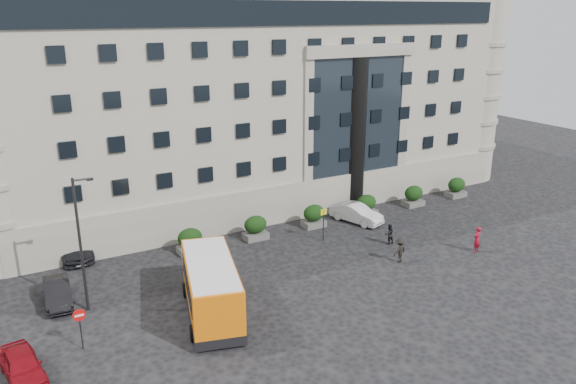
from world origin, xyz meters
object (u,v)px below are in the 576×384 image
object	(u,v)px
no_entry_sign	(80,321)
parked_car_c	(72,246)
hedge_c	(314,216)
hedge_e	(413,196)
hedge_a	(190,241)
pedestrian_c	(400,250)
minibus	(211,286)
pedestrian_b	(389,234)
parked_car_d	(62,227)
hedge_d	(366,205)
hedge_b	(256,227)
bus_stop_sign	(324,219)
parked_car_b	(57,292)
white_taxi	(356,213)
street_lamp	(81,240)
pedestrian_a	(477,239)
parked_car_a	(22,366)
hedge_f	(456,187)

from	to	relation	value
no_entry_sign	parked_car_c	world-z (taller)	no_entry_sign
hedge_c	hedge_e	size ratio (longest dim) A/B	1.00
hedge_a	pedestrian_c	distance (m)	14.78
minibus	pedestrian_b	world-z (taller)	minibus
minibus	parked_car_d	size ratio (longest dim) A/B	1.81
hedge_c	hedge_d	xyz separation A→B (m)	(5.20, 0.00, 0.00)
hedge_e	pedestrian_c	size ratio (longest dim) A/B	1.06
hedge_a	hedge_b	bearing A→B (deg)	0.00
hedge_b	minibus	size ratio (longest dim) A/B	0.23
bus_stop_sign	minibus	distance (m)	12.87
hedge_b	hedge_d	world-z (taller)	same
minibus	parked_car_c	size ratio (longest dim) A/B	1.57
hedge_a	parked_car_b	distance (m)	9.87
hedge_a	pedestrian_c	bearing A→B (deg)	-35.29
parked_car_c	hedge_b	bearing A→B (deg)	-18.87
hedge_d	white_taxi	bearing A→B (deg)	-153.43
hedge_c	street_lamp	size ratio (longest dim) A/B	0.23
street_lamp	pedestrian_a	distance (m)	26.66
hedge_d	pedestrian_b	bearing A→B (deg)	-110.75
parked_car_a	pedestrian_a	xyz separation A→B (m)	(29.88, 0.02, 0.28)
hedge_e	minibus	xyz separation A→B (m)	(-22.69, -8.80, 0.84)
hedge_e	pedestrian_a	world-z (taller)	pedestrian_a
bus_stop_sign	pedestrian_b	distance (m)	4.99
hedge_f	pedestrian_b	size ratio (longest dim) A/B	1.19
parked_car_c	pedestrian_a	xyz separation A→B (m)	(25.50, -13.44, 0.21)
parked_car_b	pedestrian_c	distance (m)	22.12
hedge_d	pedestrian_c	world-z (taller)	hedge_d
hedge_a	white_taxi	size ratio (longest dim) A/B	0.41
bus_stop_sign	parked_car_d	xyz separation A→B (m)	(-17.00, 11.00, -1.11)
white_taxi	hedge_e	bearing A→B (deg)	-12.33
street_lamp	white_taxi	world-z (taller)	street_lamp
hedge_c	hedge_e	bearing A→B (deg)	0.00
hedge_c	bus_stop_sign	bearing A→B (deg)	-107.82
hedge_a	parked_car_c	xyz separation A→B (m)	(-7.50, 3.52, -0.17)
pedestrian_a	parked_car_b	bearing A→B (deg)	-29.00
hedge_b	pedestrian_c	distance (m)	10.96
pedestrian_c	pedestrian_b	bearing A→B (deg)	-129.26
hedge_d	minibus	distance (m)	19.59
minibus	pedestrian_c	size ratio (longest dim) A/B	4.70
hedge_c	parked_car_c	size ratio (longest dim) A/B	0.35
parked_car_a	white_taxi	xyz separation A→B (m)	(25.88, 9.14, 0.07)
parked_car_d	street_lamp	bearing A→B (deg)	-88.63
parked_car_c	pedestrian_b	world-z (taller)	pedestrian_b
hedge_b	parked_car_a	bearing A→B (deg)	-149.80
hedge_d	hedge_f	xyz separation A→B (m)	(10.40, 0.00, 0.00)
parked_car_a	pedestrian_a	world-z (taller)	pedestrian_a
pedestrian_a	hedge_b	bearing A→B (deg)	-52.75
hedge_d	minibus	size ratio (longest dim) A/B	0.23
parked_car_a	white_taxi	world-z (taller)	white_taxi
parked_car_a	pedestrian_b	xyz separation A→B (m)	(25.32, 4.24, 0.09)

